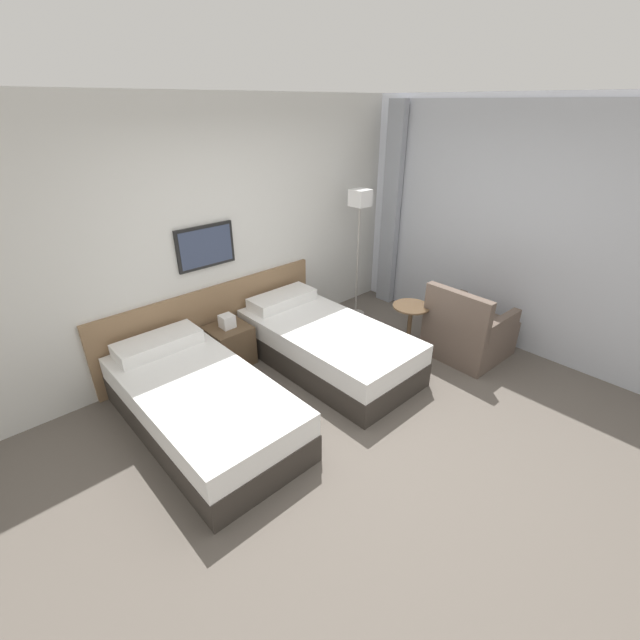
# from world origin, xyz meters

# --- Properties ---
(ground_plane) EXTENTS (16.00, 16.00, 0.00)m
(ground_plane) POSITION_xyz_m (0.00, 0.00, 0.00)
(ground_plane) COLOR #5B544C
(wall_headboard) EXTENTS (10.00, 0.10, 2.70)m
(wall_headboard) POSITION_xyz_m (-0.02, 2.02, 1.30)
(wall_headboard) COLOR silver
(wall_headboard) RESTS_ON ground_plane
(wall_window) EXTENTS (0.21, 4.50, 2.70)m
(wall_window) POSITION_xyz_m (2.40, -0.14, 1.34)
(wall_window) COLOR white
(wall_window) RESTS_ON ground_plane
(bed_near_door) EXTENTS (0.99, 2.00, 0.61)m
(bed_near_door) POSITION_xyz_m (-1.06, 0.98, 0.25)
(bed_near_door) COLOR #332D28
(bed_near_door) RESTS_ON ground_plane
(bed_near_window) EXTENTS (0.99, 2.00, 0.61)m
(bed_near_window) POSITION_xyz_m (0.45, 0.98, 0.25)
(bed_near_window) COLOR #332D28
(bed_near_window) RESTS_ON ground_plane
(nightstand) EXTENTS (0.43, 0.41, 0.59)m
(nightstand) POSITION_xyz_m (-0.30, 1.71, 0.23)
(nightstand) COLOR brown
(nightstand) RESTS_ON ground_plane
(floor_lamp) EXTENTS (0.24, 0.24, 1.67)m
(floor_lamp) POSITION_xyz_m (1.61, 1.60, 1.36)
(floor_lamp) COLOR #9E9993
(floor_lamp) RESTS_ON ground_plane
(side_table) EXTENTS (0.41, 0.41, 0.57)m
(side_table) POSITION_xyz_m (1.37, 0.55, 0.39)
(side_table) COLOR brown
(side_table) RESTS_ON ground_plane
(armchair) EXTENTS (0.82, 0.79, 0.86)m
(armchair) POSITION_xyz_m (1.78, 0.03, 0.27)
(armchair) COLOR brown
(armchair) RESTS_ON ground_plane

